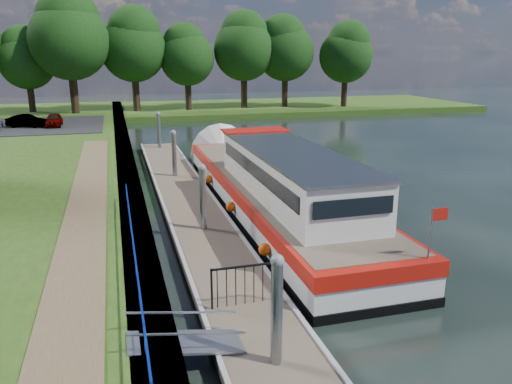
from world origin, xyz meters
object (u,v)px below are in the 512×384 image
object	(u,v)px
barge	(268,185)
car_b	(27,121)
pontoon	(187,202)
car_a	(54,120)

from	to	relation	value
barge	car_b	distance (m)	28.80
pontoon	barge	size ratio (longest dim) A/B	1.42
car_a	car_b	bearing A→B (deg)	178.61
pontoon	barge	distance (m)	3.95
pontoon	car_b	size ratio (longest dim) A/B	9.16
pontoon	car_a	xyz separation A→B (m)	(-8.06, 23.84, 1.20)
car_b	car_a	bearing A→B (deg)	-73.36
barge	car_b	size ratio (longest dim) A/B	6.46
car_b	pontoon	bearing A→B (deg)	-138.75
car_a	car_b	world-z (taller)	car_a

